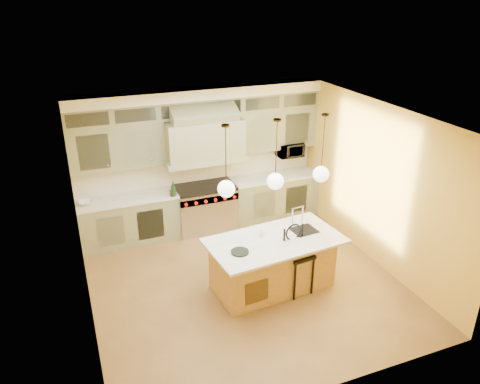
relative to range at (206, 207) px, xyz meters
name	(u,v)px	position (x,y,z in m)	size (l,w,h in m)	color
floor	(245,283)	(0.00, -2.14, -0.49)	(5.00, 5.00, 0.00)	brown
ceiling	(245,117)	(0.00, -2.14, 2.41)	(5.00, 5.00, 0.00)	white
wall_back	(199,157)	(0.00, 0.36, 0.96)	(5.00, 5.00, 0.00)	gold
wall_front	(328,295)	(0.00, -4.64, 0.96)	(5.00, 5.00, 0.00)	gold
wall_left	(80,235)	(-2.50, -2.14, 0.96)	(5.00, 5.00, 0.00)	gold
wall_right	(376,184)	(2.50, -2.14, 0.96)	(5.00, 5.00, 0.00)	gold
back_cabinetry	(203,162)	(0.00, 0.09, 0.94)	(5.00, 0.77, 2.90)	gray
range	(206,207)	(0.00, 0.00, 0.00)	(1.20, 0.74, 0.96)	silver
kitchen_island	(273,262)	(0.41, -2.40, -0.01)	(2.26, 1.36, 1.35)	#A07539
counter_stool	(297,255)	(0.72, -2.64, 0.19)	(0.46, 0.46, 1.18)	black
microwave	(290,150)	(1.95, 0.11, 0.96)	(0.54, 0.37, 0.30)	black
oil_bottle_a	(173,189)	(-0.70, -0.22, 0.60)	(0.11, 0.11, 0.29)	black
oil_bottle_b	(172,192)	(-0.73, -0.22, 0.54)	(0.08, 0.08, 0.18)	black
fruit_bowl	(86,203)	(-2.30, 0.01, 0.49)	(0.28, 0.28, 0.07)	white
cup	(261,233)	(0.25, -2.25, 0.48)	(0.11, 0.11, 0.10)	white
pendant_left	(226,187)	(-0.40, -2.39, 1.46)	(0.26, 0.26, 1.11)	#2D2319
pendant_center	(275,179)	(0.40, -2.39, 1.46)	(0.26, 0.26, 1.11)	#2D2319
pendant_right	(321,172)	(1.20, -2.39, 1.46)	(0.26, 0.26, 1.11)	#2D2319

